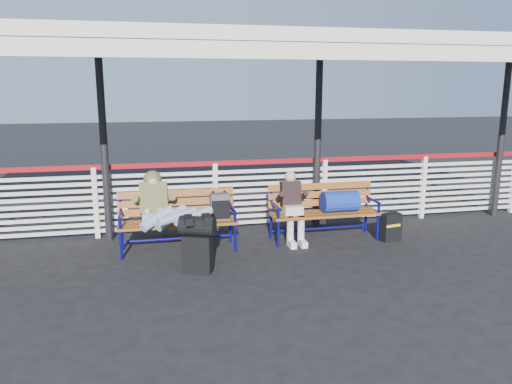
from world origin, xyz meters
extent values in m
plane|color=black|center=(0.00, 0.00, 0.00)|extent=(60.00, 60.00, 0.00)
cube|color=silver|center=(0.00, 1.90, 0.60)|extent=(12.00, 0.04, 1.04)
cube|color=maroon|center=(0.00, 1.90, 1.20)|extent=(12.00, 0.06, 0.08)
cube|color=silver|center=(0.00, 0.90, 3.08)|extent=(12.60, 3.60, 0.16)
cube|color=silver|center=(0.00, -0.85, 2.95)|extent=(12.60, 0.06, 0.30)
cylinder|color=black|center=(-1.80, 1.75, 1.50)|extent=(0.12, 0.12, 3.00)
cylinder|color=black|center=(1.80, 1.75, 1.50)|extent=(0.12, 0.12, 3.00)
cylinder|color=black|center=(5.50, 1.75, 1.50)|extent=(0.12, 0.12, 3.00)
cube|color=black|center=(-0.52, -0.04, 0.26)|extent=(0.44, 0.35, 0.52)
cylinder|color=black|center=(-0.52, -0.04, 0.66)|extent=(0.54, 0.43, 0.27)
cube|color=#995E1D|center=(-0.72, 0.91, 0.45)|extent=(1.80, 0.50, 0.04)
cube|color=#995E1D|center=(-0.72, 1.17, 0.72)|extent=(1.80, 0.10, 0.40)
cylinder|color=#0E0C8E|center=(-1.57, 0.71, 0.23)|extent=(0.04, 0.04, 0.45)
cylinder|color=#0E0C8E|center=(0.13, 0.71, 0.23)|extent=(0.04, 0.04, 0.45)
cylinder|color=#0E0C8E|center=(-1.57, 1.18, 0.45)|extent=(0.04, 0.04, 0.90)
cylinder|color=#0E0C8E|center=(0.13, 1.18, 0.45)|extent=(0.04, 0.04, 0.90)
cube|color=#4E5156|center=(-0.07, 0.93, 0.67)|extent=(0.29, 0.18, 0.41)
cube|color=#995E1D|center=(1.68, 0.96, 0.45)|extent=(1.80, 0.50, 0.04)
cube|color=#995E1D|center=(1.68, 1.22, 0.72)|extent=(1.80, 0.10, 0.40)
cylinder|color=#0E0C8E|center=(0.83, 0.76, 0.23)|extent=(0.04, 0.04, 0.45)
cylinder|color=#0E0C8E|center=(2.53, 0.76, 0.23)|extent=(0.04, 0.04, 0.45)
cylinder|color=#0E0C8E|center=(0.83, 1.23, 0.45)|extent=(0.04, 0.04, 0.90)
cylinder|color=#0E0C8E|center=(2.53, 1.23, 0.45)|extent=(0.04, 0.04, 0.90)
cylinder|color=navy|center=(1.93, 0.96, 0.64)|extent=(0.59, 0.35, 0.35)
cube|color=#8BA4BB|center=(-1.07, 0.96, 0.54)|extent=(0.36, 0.26, 0.18)
cube|color=#4B4D29|center=(-1.07, 1.16, 0.80)|extent=(0.42, 0.38, 0.53)
sphere|color=#4B4D29|center=(-1.07, 1.26, 1.08)|extent=(0.28, 0.28, 0.28)
sphere|color=tan|center=(-1.07, 1.22, 1.07)|extent=(0.21, 0.21, 0.21)
cube|color=black|center=(-0.64, -0.10, 0.76)|extent=(0.11, 0.27, 0.10)
cube|color=black|center=(-0.40, -0.10, 0.76)|extent=(0.11, 0.27, 0.10)
cube|color=beige|center=(1.13, 0.99, 0.53)|extent=(0.30, 0.24, 0.16)
cube|color=black|center=(1.13, 1.13, 0.78)|extent=(0.32, 0.23, 0.42)
sphere|color=tan|center=(1.13, 1.15, 1.05)|extent=(0.19, 0.19, 0.19)
cylinder|color=beige|center=(1.04, 0.81, 0.24)|extent=(0.11, 0.11, 0.46)
cylinder|color=beige|center=(1.22, 0.81, 0.24)|extent=(0.11, 0.11, 0.46)
cube|color=silver|center=(1.04, 0.71, 0.05)|extent=(0.10, 0.24, 0.10)
cube|color=silver|center=(1.22, 0.71, 0.05)|extent=(0.10, 0.24, 0.10)
cube|color=black|center=(2.73, 0.71, 0.23)|extent=(0.36, 0.25, 0.46)
cube|color=yellow|center=(2.73, 0.61, 0.27)|extent=(0.27, 0.08, 0.04)
camera|label=1|loc=(-1.15, -6.53, 2.51)|focal=35.00mm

